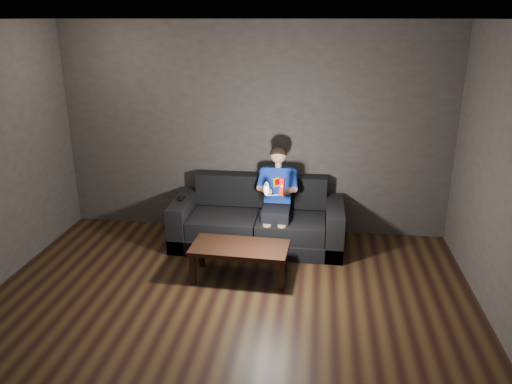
# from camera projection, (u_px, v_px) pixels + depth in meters

# --- Properties ---
(floor) EXTENTS (5.00, 5.00, 0.00)m
(floor) POSITION_uv_depth(u_px,v_px,m) (217.00, 337.00, 4.48)
(floor) COLOR black
(floor) RESTS_ON ground
(back_wall) EXTENTS (5.00, 0.04, 2.70)m
(back_wall) POSITION_uv_depth(u_px,v_px,m) (254.00, 130.00, 6.37)
(back_wall) COLOR #36322F
(back_wall) RESTS_ON ground
(ceiling) EXTENTS (5.00, 5.00, 0.02)m
(ceiling) POSITION_uv_depth(u_px,v_px,m) (208.00, 19.00, 3.59)
(ceiling) COLOR silver
(ceiling) RESTS_ON back_wall
(sofa) EXTENTS (2.10, 0.91, 0.81)m
(sofa) POSITION_uv_depth(u_px,v_px,m) (258.00, 224.00, 6.26)
(sofa) COLOR black
(sofa) RESTS_ON floor
(child) EXTENTS (0.49, 0.60, 1.21)m
(child) POSITION_uv_depth(u_px,v_px,m) (277.00, 191.00, 6.03)
(child) COLOR black
(child) RESTS_ON sofa
(wii_remote_red) EXTENTS (0.06, 0.08, 0.19)m
(wii_remote_red) POSITION_uv_depth(u_px,v_px,m) (282.00, 187.00, 5.51)
(wii_remote_red) COLOR #C50703
(wii_remote_red) RESTS_ON child
(nunchuk_white) EXTENTS (0.07, 0.10, 0.17)m
(nunchuk_white) POSITION_uv_depth(u_px,v_px,m) (266.00, 189.00, 5.55)
(nunchuk_white) COLOR silver
(nunchuk_white) RESTS_ON child
(wii_remote_black) EXTENTS (0.04, 0.15, 0.03)m
(wii_remote_black) POSITION_uv_depth(u_px,v_px,m) (182.00, 199.00, 6.19)
(wii_remote_black) COLOR black
(wii_remote_black) RESTS_ON sofa
(coffee_table) EXTENTS (1.07, 0.57, 0.38)m
(coffee_table) POSITION_uv_depth(u_px,v_px,m) (240.00, 250.00, 5.40)
(coffee_table) COLOR black
(coffee_table) RESTS_ON floor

